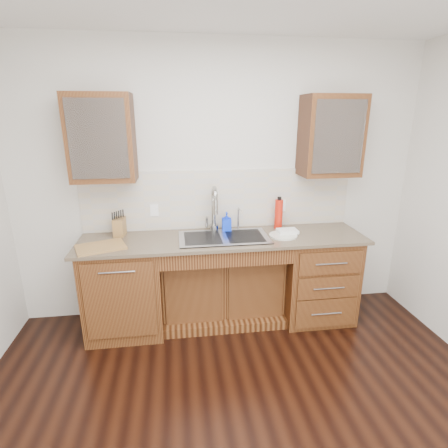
{
  "coord_description": "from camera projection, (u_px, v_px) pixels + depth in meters",
  "views": [
    {
      "loc": [
        -0.43,
        -1.66,
        2.03
      ],
      "look_at": [
        0.0,
        1.4,
        1.05
      ],
      "focal_mm": 28.0,
      "sensor_mm": 36.0,
      "label": 1
    }
  ],
  "objects": [
    {
      "name": "wall_back",
      "position": [
        219.0,
        184.0,
        3.53
      ],
      "size": [
        4.0,
        0.1,
        2.7
      ],
      "primitive_type": "cube",
      "color": "beige",
      "rests_on": "ground"
    },
    {
      "name": "base_cabinet_left",
      "position": [
        125.0,
        288.0,
        3.34
      ],
      "size": [
        0.7,
        0.62,
        0.88
      ],
      "primitive_type": "cube",
      "color": "#593014",
      "rests_on": "ground"
    },
    {
      "name": "base_cabinet_center",
      "position": [
        222.0,
        285.0,
        3.57
      ],
      "size": [
        1.2,
        0.44,
        0.7
      ],
      "primitive_type": "cube",
      "color": "#593014",
      "rests_on": "ground"
    },
    {
      "name": "base_cabinet_right",
      "position": [
        315.0,
        276.0,
        3.59
      ],
      "size": [
        0.7,
        0.62,
        0.88
      ],
      "primitive_type": "cube",
      "color": "#593014",
      "rests_on": "ground"
    },
    {
      "name": "countertop",
      "position": [
        224.0,
        239.0,
        3.31
      ],
      "size": [
        2.7,
        0.65,
        0.03
      ],
      "primitive_type": "cube",
      "color": "#84705B",
      "rests_on": "base_cabinet_left"
    },
    {
      "name": "backsplash",
      "position": [
        219.0,
        199.0,
        3.51
      ],
      "size": [
        2.7,
        0.02,
        0.59
      ],
      "primitive_type": "cube",
      "color": "beige",
      "rests_on": "wall_back"
    },
    {
      "name": "sink",
      "position": [
        224.0,
        246.0,
        3.32
      ],
      "size": [
        0.84,
        0.46,
        0.19
      ],
      "primitive_type": "cube",
      "color": "#9E9EA5",
      "rests_on": "countertop"
    },
    {
      "name": "faucet",
      "position": [
        214.0,
        211.0,
        3.44
      ],
      "size": [
        0.04,
        0.04,
        0.4
      ],
      "primitive_type": "cylinder",
      "color": "#999993",
      "rests_on": "countertop"
    },
    {
      "name": "filter_tap",
      "position": [
        238.0,
        218.0,
        3.51
      ],
      "size": [
        0.02,
        0.02,
        0.24
      ],
      "primitive_type": "cylinder",
      "color": "#999993",
      "rests_on": "countertop"
    },
    {
      "name": "upper_cabinet_left",
      "position": [
        102.0,
        138.0,
        3.04
      ],
      "size": [
        0.55,
        0.34,
        0.75
      ],
      "primitive_type": "cube",
      "color": "#593014",
      "rests_on": "wall_back"
    },
    {
      "name": "upper_cabinet_right",
      "position": [
        331.0,
        136.0,
        3.32
      ],
      "size": [
        0.55,
        0.34,
        0.75
      ],
      "primitive_type": "cube",
      "color": "#593014",
      "rests_on": "wall_back"
    },
    {
      "name": "outlet_left",
      "position": [
        154.0,
        210.0,
        3.44
      ],
      "size": [
        0.08,
        0.01,
        0.12
      ],
      "primitive_type": "cube",
      "color": "white",
      "rests_on": "backsplash"
    },
    {
      "name": "outlet_right",
      "position": [
        282.0,
        206.0,
        3.61
      ],
      "size": [
        0.08,
        0.01,
        0.12
      ],
      "primitive_type": "cube",
      "color": "white",
      "rests_on": "backsplash"
    },
    {
      "name": "soap_bottle",
      "position": [
        227.0,
        222.0,
        3.45
      ],
      "size": [
        0.09,
        0.09,
        0.19
      ],
      "primitive_type": "imported",
      "rotation": [
        0.0,
        0.0,
        -0.06
      ],
      "color": "#0A31E8",
      "rests_on": "countertop"
    },
    {
      "name": "water_bottle",
      "position": [
        279.0,
        214.0,
        3.52
      ],
      "size": [
        0.08,
        0.08,
        0.3
      ],
      "primitive_type": "cylinder",
      "rotation": [
        0.0,
        0.0,
        0.01
      ],
      "color": "red",
      "rests_on": "countertop"
    },
    {
      "name": "plate",
      "position": [
        283.0,
        235.0,
        3.34
      ],
      "size": [
        0.28,
        0.28,
        0.01
      ],
      "primitive_type": "cylinder",
      "rotation": [
        0.0,
        0.0,
        0.06
      ],
      "color": "beige",
      "rests_on": "countertop"
    },
    {
      "name": "dish_towel",
      "position": [
        287.0,
        231.0,
        3.39
      ],
      "size": [
        0.19,
        0.14,
        0.03
      ],
      "primitive_type": "cube",
      "rotation": [
        0.0,
        0.0,
        0.03
      ],
      "color": "white",
      "rests_on": "plate"
    },
    {
      "name": "knife_block",
      "position": [
        120.0,
        227.0,
        3.34
      ],
      "size": [
        0.11,
        0.16,
        0.17
      ],
      "primitive_type": "cube",
      "rotation": [
        0.0,
        0.0,
        -0.11
      ],
      "color": "brown",
      "rests_on": "countertop"
    },
    {
      "name": "cutting_board",
      "position": [
        101.0,
        247.0,
        3.04
      ],
      "size": [
        0.48,
        0.4,
        0.02
      ],
      "primitive_type": "cube",
      "rotation": [
        0.0,
        0.0,
        0.35
      ],
      "color": "#A87E54",
      "rests_on": "countertop"
    },
    {
      "name": "cup_left_a",
      "position": [
        92.0,
        144.0,
        3.04
      ],
      "size": [
        0.13,
        0.13,
        0.1
      ],
      "primitive_type": "imported",
      "rotation": [
        0.0,
        0.0,
        -0.03
      ],
      "color": "white",
      "rests_on": "upper_cabinet_left"
    },
    {
      "name": "cup_left_b",
      "position": [
        120.0,
        145.0,
        3.08
      ],
      "size": [
        0.09,
        0.09,
        0.08
      ],
      "primitive_type": "imported",
      "rotation": [
        0.0,
        0.0,
        -0.04
      ],
      "color": "white",
      "rests_on": "upper_cabinet_left"
    },
    {
      "name": "cup_right_a",
      "position": [
        323.0,
        142.0,
        3.32
      ],
      "size": [
        0.15,
        0.15,
        0.09
      ],
      "primitive_type": "imported",
      "rotation": [
        0.0,
        0.0,
        -0.44
      ],
      "color": "silver",
      "rests_on": "upper_cabinet_right"
    },
    {
      "name": "cup_right_b",
      "position": [
        339.0,
        142.0,
        3.34
      ],
      "size": [
        0.11,
        0.11,
        0.1
      ],
      "primitive_type": "imported",
      "rotation": [
        0.0,
        0.0,
        0.11
      ],
      "color": "silver",
      "rests_on": "upper_cabinet_right"
    }
  ]
}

